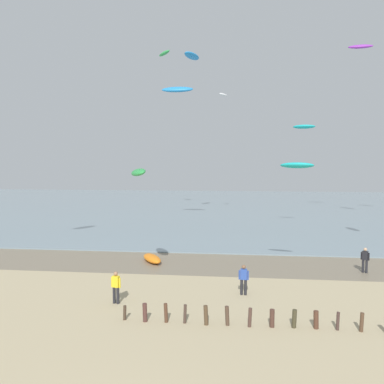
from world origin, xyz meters
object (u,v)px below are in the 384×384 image
(person_mid_beach, at_px, (365,259))
(grounded_kite, at_px, (152,258))
(kite_aloft_12, at_px, (361,47))
(kite_aloft_8, at_px, (164,53))
(kite_aloft_9, at_px, (297,165))
(kite_aloft_2, at_px, (138,172))
(kite_aloft_6, at_px, (177,89))
(person_nearest_camera, at_px, (116,286))
(kite_aloft_7, at_px, (192,56))
(kite_aloft_0, at_px, (304,127))
(person_by_waterline, at_px, (244,279))
(kite_aloft_3, at_px, (223,95))

(person_mid_beach, height_order, grounded_kite, person_mid_beach)
(person_mid_beach, bearing_deg, kite_aloft_12, 75.58)
(kite_aloft_8, distance_m, kite_aloft_9, 33.92)
(kite_aloft_2, bearing_deg, kite_aloft_12, -64.49)
(kite_aloft_2, bearing_deg, kite_aloft_9, -111.27)
(person_mid_beach, distance_m, kite_aloft_6, 26.34)
(person_nearest_camera, xyz_separation_m, grounded_kite, (0.04, 8.80, -0.65))
(kite_aloft_7, distance_m, kite_aloft_9, 27.64)
(person_nearest_camera, bearing_deg, person_mid_beach, 26.92)
(kite_aloft_0, bearing_deg, kite_aloft_12, 61.29)
(person_nearest_camera, xyz_separation_m, kite_aloft_0, (12.95, 21.30, 10.08))
(person_by_waterline, bearing_deg, kite_aloft_3, 94.28)
(kite_aloft_6, bearing_deg, kite_aloft_7, 77.05)
(person_mid_beach, height_order, kite_aloft_3, kite_aloft_3)
(kite_aloft_0, xyz_separation_m, kite_aloft_9, (-2.99, -16.18, -3.74))
(person_nearest_camera, relative_size, kite_aloft_8, 0.61)
(kite_aloft_12, bearing_deg, grounded_kite, -126.34)
(person_mid_beach, relative_size, kite_aloft_2, 0.70)
(kite_aloft_2, distance_m, kite_aloft_6, 21.16)
(kite_aloft_0, xyz_separation_m, kite_aloft_7, (-12.07, 6.61, 9.00))
(kite_aloft_7, height_order, kite_aloft_12, kite_aloft_12)
(person_mid_beach, height_order, kite_aloft_6, kite_aloft_6)
(kite_aloft_3, bearing_deg, kite_aloft_7, 164.89)
(kite_aloft_0, height_order, kite_aloft_3, kite_aloft_3)
(person_by_waterline, bearing_deg, kite_aloft_8, 108.13)
(kite_aloft_12, bearing_deg, kite_aloft_6, -154.14)
(kite_aloft_2, bearing_deg, kite_aloft_6, -25.27)
(kite_aloft_3, distance_m, kite_aloft_9, 28.75)
(grounded_kite, relative_size, kite_aloft_12, 0.95)
(kite_aloft_6, distance_m, kite_aloft_9, 22.59)
(kite_aloft_6, bearing_deg, kite_aloft_2, -87.34)
(kite_aloft_3, bearing_deg, kite_aloft_9, -141.72)
(person_nearest_camera, relative_size, kite_aloft_0, 0.78)
(person_mid_beach, relative_size, person_by_waterline, 1.00)
(kite_aloft_3, xyz_separation_m, kite_aloft_8, (-7.80, 0.85, 5.64))
(person_by_waterline, xyz_separation_m, grounded_kite, (-6.67, 6.66, -0.65))
(kite_aloft_2, relative_size, kite_aloft_3, 1.30)
(person_by_waterline, xyz_separation_m, kite_aloft_12, (14.15, 28.58, 20.32))
(person_mid_beach, xyz_separation_m, person_by_waterline, (-8.20, -5.44, 0.00))
(kite_aloft_0, bearing_deg, kite_aloft_8, 156.13)
(kite_aloft_2, bearing_deg, grounded_kite, -24.51)
(kite_aloft_6, bearing_deg, kite_aloft_12, 20.06)
(kite_aloft_0, height_order, kite_aloft_9, kite_aloft_0)
(person_mid_beach, distance_m, kite_aloft_3, 30.53)
(kite_aloft_2, height_order, kite_aloft_6, kite_aloft_6)
(kite_aloft_3, bearing_deg, kite_aloft_2, -162.04)
(kite_aloft_3, bearing_deg, grounded_kite, -164.13)
(person_by_waterline, bearing_deg, person_mid_beach, 33.55)
(person_by_waterline, distance_m, kite_aloft_3, 33.51)
(kite_aloft_2, relative_size, kite_aloft_6, 0.70)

